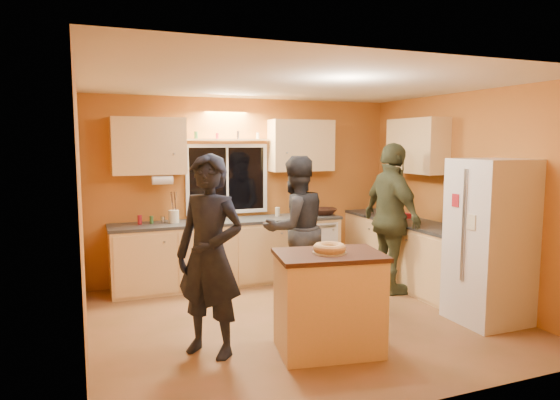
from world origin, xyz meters
name	(u,v)px	position (x,y,z in m)	size (l,w,h in m)	color
ground	(302,319)	(0.00, 0.00, 0.00)	(4.50, 4.50, 0.00)	brown
room_shell	(298,173)	(0.12, 0.41, 1.62)	(4.54, 4.04, 2.61)	#B76D2F
back_counter	(254,249)	(0.01, 1.70, 0.45)	(4.23, 0.62, 0.90)	#DCBF73
right_counter	(419,256)	(1.95, 0.50, 0.45)	(0.62, 1.84, 0.90)	#DCBF73
refrigerator	(490,241)	(1.89, -0.80, 0.90)	(0.72, 0.70, 1.80)	silver
island	(329,302)	(-0.11, -0.87, 0.48)	(1.08, 0.83, 0.95)	#DCBF73
bundt_pastry	(329,248)	(-0.11, -0.87, 1.00)	(0.31, 0.31, 0.09)	tan
person_left	(210,256)	(-1.16, -0.52, 0.94)	(0.68, 0.45, 1.87)	black
person_center	(295,228)	(0.22, 0.71, 0.90)	(0.88, 0.69, 1.81)	black
person_right	(392,219)	(1.50, 0.50, 0.98)	(1.15, 0.48, 1.97)	#373D27
mixing_bowl	(324,211)	(1.10, 1.67, 0.95)	(0.39, 0.39, 0.09)	black
utensil_crock	(174,217)	(-1.11, 1.73, 0.99)	(0.14, 0.14, 0.17)	beige
potted_plant	(461,221)	(1.93, -0.30, 1.05)	(0.27, 0.23, 0.30)	gray
red_box	(404,216)	(2.01, 0.94, 0.94)	(0.16, 0.12, 0.07)	#A71924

